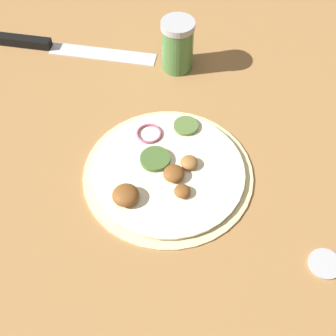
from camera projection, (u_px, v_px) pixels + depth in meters
ground_plane at (168, 174)px, 0.73m from camera, size 3.00×3.00×0.00m
pizza at (167, 172)px, 0.73m from camera, size 0.27×0.27×0.03m
knife at (46, 45)px, 0.91m from camera, size 0.11×0.32×0.02m
spice_jar at (177, 45)px, 0.84m from camera, size 0.06×0.06×0.10m
loose_cap at (325, 263)px, 0.64m from camera, size 0.05×0.05×0.01m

